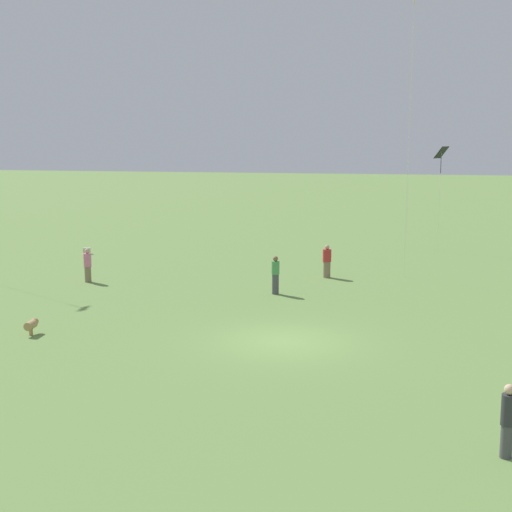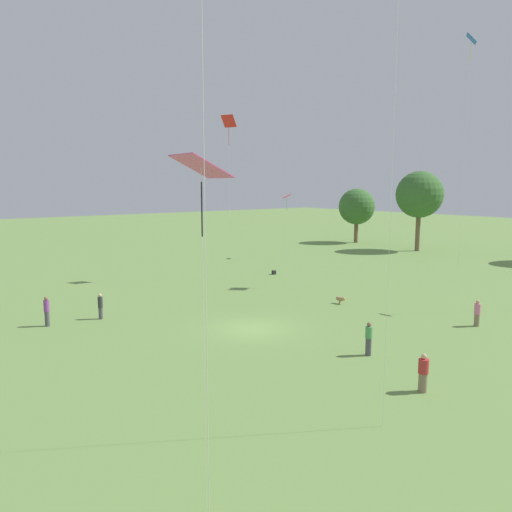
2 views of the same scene
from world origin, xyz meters
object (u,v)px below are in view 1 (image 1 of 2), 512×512
at_px(person_0, 275,275).
at_px(person_1, 508,421).
at_px(person_4, 327,262).
at_px(dog_0, 32,325).
at_px(picnic_bag_2, 87,251).
at_px(person_2, 88,265).
at_px(kite_7, 441,155).

relative_size(person_0, person_1, 1.03).
bearing_deg(person_0, person_4, -122.22).
bearing_deg(dog_0, picnic_bag_2, 105.23).
relative_size(person_2, picnic_bag_2, 3.62).
bearing_deg(person_2, person_0, 96.86).
bearing_deg(kite_7, person_0, 45.94).
relative_size(person_2, dog_0, 2.25).
distance_m(person_2, kite_7, 22.95).
bearing_deg(person_4, person_1, 136.15).
distance_m(person_2, dog_0, 9.71).
distance_m(person_1, person_2, 24.46).
xyz_separation_m(person_4, picnic_bag_2, (4.35, 15.58, -0.65)).
height_order(person_2, person_4, person_4).
distance_m(person_0, person_4, 4.85).
distance_m(person_2, picnic_bag_2, 9.05).
relative_size(dog_0, picnic_bag_2, 1.61).
bearing_deg(person_1, person_2, -62.98).
bearing_deg(person_0, person_1, 108.33).
height_order(kite_7, dog_0, kite_7).
bearing_deg(person_4, picnic_bag_2, 12.73).
bearing_deg(person_2, picnic_bag_2, -142.89).
distance_m(dog_0, picnic_bag_2, 18.61).
height_order(person_1, person_2, person_1).
bearing_deg(kite_7, dog_0, 40.72).
height_order(person_0, person_1, person_0).
distance_m(person_1, picnic_bag_2, 33.03).
height_order(person_1, kite_7, kite_7).
distance_m(person_4, kite_7, 12.84).
height_order(kite_7, picnic_bag_2, kite_7).
relative_size(person_0, kite_7, 0.27).
xyz_separation_m(person_1, person_4, (20.21, 6.49, -0.05)).
xyz_separation_m(kite_7, picnic_bag_2, (-5.77, 21.47, -5.92)).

